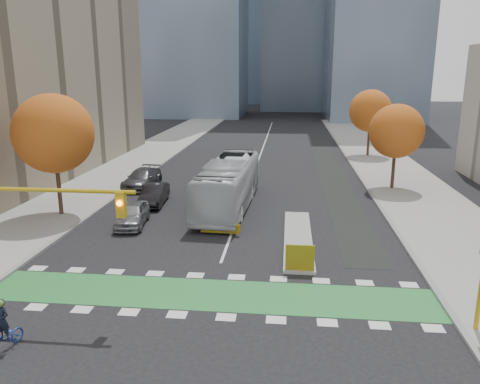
% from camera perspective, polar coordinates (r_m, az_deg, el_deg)
% --- Properties ---
extents(ground, '(300.00, 300.00, 0.00)m').
position_cam_1_polar(ground, '(19.84, -4.51, -14.28)').
color(ground, black).
rests_on(ground, ground).
extents(sidewalk_west, '(7.00, 120.00, 0.15)m').
position_cam_1_polar(sidewalk_west, '(41.81, -17.91, 0.64)').
color(sidewalk_west, gray).
rests_on(sidewalk_west, ground).
extents(sidewalk_east, '(7.00, 120.00, 0.15)m').
position_cam_1_polar(sidewalk_east, '(39.61, 20.70, -0.34)').
color(sidewalk_east, gray).
rests_on(sidewalk_east, ground).
extents(curb_west, '(0.30, 120.00, 0.16)m').
position_cam_1_polar(curb_west, '(40.53, -13.37, 0.53)').
color(curb_west, gray).
rests_on(curb_west, ground).
extents(curb_east, '(0.30, 120.00, 0.16)m').
position_cam_1_polar(curb_east, '(38.86, 15.70, -0.21)').
color(curb_east, gray).
rests_on(curb_east, ground).
extents(bike_crossing, '(20.00, 3.00, 0.01)m').
position_cam_1_polar(bike_crossing, '(21.14, -3.77, -12.34)').
color(bike_crossing, '#287C35').
rests_on(bike_crossing, ground).
extents(centre_line, '(0.15, 70.00, 0.01)m').
position_cam_1_polar(centre_line, '(57.98, 2.64, 4.93)').
color(centre_line, silver).
rests_on(centre_line, ground).
extents(bike_lane_paint, '(2.50, 50.00, 0.01)m').
position_cam_1_polar(bike_lane_paint, '(48.23, 10.86, 2.76)').
color(bike_lane_paint, black).
rests_on(bike_lane_paint, ground).
extents(median_island, '(1.60, 10.00, 0.16)m').
position_cam_1_polar(median_island, '(27.76, 7.08, -5.58)').
color(median_island, gray).
rests_on(median_island, ground).
extents(hazard_board, '(1.40, 0.12, 1.30)m').
position_cam_1_polar(hazard_board, '(23.02, 7.32, -7.95)').
color(hazard_board, yellow).
rests_on(hazard_board, median_island).
extents(tree_west, '(5.20, 5.20, 8.22)m').
position_cam_1_polar(tree_west, '(33.11, -21.77, 6.62)').
color(tree_west, '#332114').
rests_on(tree_west, ground).
extents(tree_east_near, '(4.40, 4.40, 7.08)m').
position_cam_1_polar(tree_east_near, '(40.32, 18.53, 7.04)').
color(tree_east_near, '#332114').
rests_on(tree_east_near, ground).
extents(tree_east_far, '(4.80, 4.80, 7.65)m').
position_cam_1_polar(tree_east_far, '(56.02, 15.62, 9.49)').
color(tree_east_far, '#332114').
rests_on(tree_east_far, ground).
extents(traffic_signal_west, '(8.53, 0.56, 5.20)m').
position_cam_1_polar(traffic_signal_west, '(20.77, -27.10, -2.50)').
color(traffic_signal_west, '#BF9914').
rests_on(traffic_signal_west, ground).
extents(cyclist, '(0.93, 1.78, 1.95)m').
position_cam_1_polar(cyclist, '(18.91, -26.81, -15.20)').
color(cyclist, navy).
rests_on(cyclist, ground).
extents(bus, '(3.50, 12.67, 3.49)m').
position_cam_1_polar(bus, '(33.51, -1.40, 0.99)').
color(bus, '#B5BABD').
rests_on(bus, ground).
extents(parked_car_a, '(2.22, 4.50, 1.47)m').
position_cam_1_polar(parked_car_a, '(30.61, -13.00, -2.64)').
color(parked_car_a, gray).
rests_on(parked_car_a, ground).
extents(parked_car_b, '(1.89, 4.58, 1.48)m').
position_cam_1_polar(parked_car_b, '(35.19, -10.41, -0.28)').
color(parked_car_b, black).
rests_on(parked_car_b, ground).
extents(parked_car_c, '(2.58, 5.50, 1.55)m').
position_cam_1_polar(parked_car_c, '(40.55, -11.85, 1.64)').
color(parked_car_c, '#494A4E').
rests_on(parked_car_c, ground).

